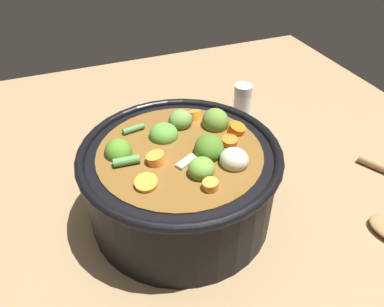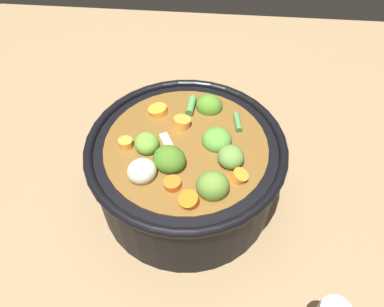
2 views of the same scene
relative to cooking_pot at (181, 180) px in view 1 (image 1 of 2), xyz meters
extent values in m
plane|color=#8C704C|center=(0.00, 0.00, -0.06)|extent=(1.10, 1.10, 0.00)
cylinder|color=black|center=(0.00, 0.00, -0.01)|extent=(0.26, 0.26, 0.11)
torus|color=black|center=(0.00, 0.00, 0.05)|extent=(0.27, 0.27, 0.01)
cylinder|color=brown|center=(0.00, 0.00, 0.00)|extent=(0.22, 0.22, 0.11)
ellipsoid|color=#559235|center=(0.04, 0.01, 0.05)|extent=(0.06, 0.06, 0.03)
ellipsoid|color=#4F8023|center=(0.03, 0.07, 0.05)|extent=(0.05, 0.04, 0.03)
ellipsoid|color=olive|center=(0.06, -0.02, 0.06)|extent=(0.04, 0.04, 0.03)
ellipsoid|color=#679D35|center=(-0.05, -0.01, 0.06)|extent=(0.04, 0.04, 0.03)
ellipsoid|color=olive|center=(0.04, -0.07, 0.06)|extent=(0.04, 0.04, 0.04)
ellipsoid|color=#457120|center=(-0.02, -0.03, 0.06)|extent=(0.06, 0.05, 0.03)
cylinder|color=orange|center=(0.07, -0.05, 0.05)|extent=(0.02, 0.02, 0.02)
cylinder|color=orange|center=(-0.05, 0.06, 0.05)|extent=(0.04, 0.04, 0.02)
cylinder|color=orange|center=(-0.01, -0.07, 0.05)|extent=(0.03, 0.03, 0.02)
cylinder|color=orange|center=(-0.08, -0.01, 0.05)|extent=(0.02, 0.02, 0.02)
cylinder|color=orange|center=(0.01, -0.09, 0.05)|extent=(0.03, 0.04, 0.02)
cylinder|color=orange|center=(-0.01, 0.03, 0.05)|extent=(0.03, 0.04, 0.02)
ellipsoid|color=beige|center=(-0.05, -0.05, 0.06)|extent=(0.05, 0.05, 0.03)
cylinder|color=#4C8545|center=(0.07, 0.04, 0.05)|extent=(0.01, 0.03, 0.01)
cylinder|color=#508F44|center=(0.00, 0.07, 0.06)|extent=(0.01, 0.03, 0.01)
cube|color=beige|center=(-0.03, 0.01, 0.05)|extent=(0.02, 0.03, 0.01)
cylinder|color=silver|center=(0.17, -0.19, -0.03)|extent=(0.03, 0.03, 0.07)
cylinder|color=#B7B7BC|center=(0.17, -0.19, 0.02)|extent=(0.03, 0.03, 0.02)
camera|label=1|loc=(-0.37, 0.13, 0.35)|focal=35.28mm
camera|label=2|loc=(0.04, -0.31, 0.40)|focal=33.50mm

